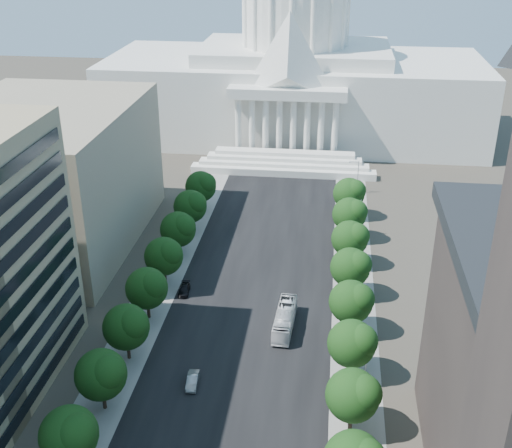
% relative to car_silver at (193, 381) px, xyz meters
% --- Properties ---
extents(road_asphalt, '(30.00, 260.00, 0.01)m').
position_rel_car_silver_xyz_m(road_asphalt, '(6.20, 35.27, -0.79)').
color(road_asphalt, black).
rests_on(road_asphalt, ground).
extents(sidewalk_left, '(8.00, 260.00, 0.02)m').
position_rel_car_silver_xyz_m(sidewalk_left, '(-12.80, 35.27, -0.79)').
color(sidewalk_left, gray).
rests_on(sidewalk_left, ground).
extents(sidewalk_right, '(8.00, 260.00, 0.02)m').
position_rel_car_silver_xyz_m(sidewalk_right, '(25.20, 35.27, -0.79)').
color(sidewalk_right, gray).
rests_on(sidewalk_right, ground).
extents(capitol, '(120.00, 56.00, 73.00)m').
position_rel_car_silver_xyz_m(capitol, '(6.20, 130.16, 19.22)').
color(capitol, white).
rests_on(capitol, ground).
extents(office_block_left_far, '(38.00, 52.00, 30.00)m').
position_rel_car_silver_xyz_m(office_block_left_far, '(-41.80, 45.27, 14.21)').
color(office_block_left_far, gray).
rests_on(office_block_left_far, ground).
extents(tree_l_c, '(7.79, 7.60, 9.97)m').
position_rel_car_silver_xyz_m(tree_l_c, '(-11.46, -18.93, 5.67)').
color(tree_l_c, '#33261C').
rests_on(tree_l_c, ground).
extents(tree_l_d, '(7.79, 7.60, 9.97)m').
position_rel_car_silver_xyz_m(tree_l_d, '(-11.46, -6.93, 5.67)').
color(tree_l_d, '#33261C').
rests_on(tree_l_d, ground).
extents(tree_l_e, '(7.79, 7.60, 9.97)m').
position_rel_car_silver_xyz_m(tree_l_e, '(-11.46, 5.07, 5.67)').
color(tree_l_e, '#33261C').
rests_on(tree_l_e, ground).
extents(tree_l_f, '(7.79, 7.60, 9.97)m').
position_rel_car_silver_xyz_m(tree_l_f, '(-11.46, 17.07, 5.67)').
color(tree_l_f, '#33261C').
rests_on(tree_l_f, ground).
extents(tree_l_g, '(7.79, 7.60, 9.97)m').
position_rel_car_silver_xyz_m(tree_l_g, '(-11.46, 29.07, 5.67)').
color(tree_l_g, '#33261C').
rests_on(tree_l_g, ground).
extents(tree_l_h, '(7.79, 7.60, 9.97)m').
position_rel_car_silver_xyz_m(tree_l_h, '(-11.46, 41.07, 5.67)').
color(tree_l_h, '#33261C').
rests_on(tree_l_h, ground).
extents(tree_l_i, '(7.79, 7.60, 9.97)m').
position_rel_car_silver_xyz_m(tree_l_i, '(-11.46, 53.07, 5.67)').
color(tree_l_i, '#33261C').
rests_on(tree_l_i, ground).
extents(tree_l_j, '(7.79, 7.60, 9.97)m').
position_rel_car_silver_xyz_m(tree_l_j, '(-11.46, 65.07, 5.67)').
color(tree_l_j, '#33261C').
rests_on(tree_l_j, ground).
extents(tree_r_d, '(7.79, 7.60, 9.97)m').
position_rel_car_silver_xyz_m(tree_r_d, '(24.54, -6.93, 5.67)').
color(tree_r_d, '#33261C').
rests_on(tree_r_d, ground).
extents(tree_r_e, '(7.79, 7.60, 9.97)m').
position_rel_car_silver_xyz_m(tree_r_e, '(24.54, 5.07, 5.67)').
color(tree_r_e, '#33261C').
rests_on(tree_r_e, ground).
extents(tree_r_f, '(7.79, 7.60, 9.97)m').
position_rel_car_silver_xyz_m(tree_r_f, '(24.54, 17.07, 5.67)').
color(tree_r_f, '#33261C').
rests_on(tree_r_f, ground).
extents(tree_r_g, '(7.79, 7.60, 9.97)m').
position_rel_car_silver_xyz_m(tree_r_g, '(24.54, 29.07, 5.67)').
color(tree_r_g, '#33261C').
rests_on(tree_r_g, ground).
extents(tree_r_h, '(7.79, 7.60, 9.97)m').
position_rel_car_silver_xyz_m(tree_r_h, '(24.54, 41.07, 5.67)').
color(tree_r_h, '#33261C').
rests_on(tree_r_h, ground).
extents(tree_r_i, '(7.79, 7.60, 9.97)m').
position_rel_car_silver_xyz_m(tree_r_i, '(24.54, 53.07, 5.67)').
color(tree_r_i, '#33261C').
rests_on(tree_r_i, ground).
extents(tree_r_j, '(7.79, 7.60, 9.97)m').
position_rel_car_silver_xyz_m(tree_r_j, '(24.54, 65.07, 5.67)').
color(tree_r_j, '#33261C').
rests_on(tree_r_j, ground).
extents(streetlight_c, '(2.61, 0.44, 9.00)m').
position_rel_car_silver_xyz_m(streetlight_c, '(26.11, 5.27, 5.03)').
color(streetlight_c, gray).
rests_on(streetlight_c, ground).
extents(streetlight_d, '(2.61, 0.44, 9.00)m').
position_rel_car_silver_xyz_m(streetlight_d, '(26.11, 30.27, 5.03)').
color(streetlight_d, gray).
rests_on(streetlight_d, ground).
extents(streetlight_e, '(2.61, 0.44, 9.00)m').
position_rel_car_silver_xyz_m(streetlight_e, '(26.11, 55.27, 5.03)').
color(streetlight_e, gray).
rests_on(streetlight_e, ground).
extents(streetlight_f, '(2.61, 0.44, 9.00)m').
position_rel_car_silver_xyz_m(streetlight_f, '(26.11, 80.27, 5.03)').
color(streetlight_f, gray).
rests_on(streetlight_f, ground).
extents(car_silver, '(1.97, 4.88, 1.58)m').
position_rel_car_silver_xyz_m(car_silver, '(0.00, 0.00, 0.00)').
color(car_silver, '#95989C').
rests_on(car_silver, ground).
extents(car_dark_b, '(2.35, 5.00, 1.41)m').
position_rel_car_silver_xyz_m(car_dark_b, '(-7.30, 26.27, -0.08)').
color(car_dark_b, black).
rests_on(car_dark_b, ground).
extents(city_bus, '(3.63, 12.98, 3.58)m').
position_rel_car_silver_xyz_m(city_bus, '(12.93, 17.11, 1.00)').
color(city_bus, silver).
rests_on(city_bus, ground).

